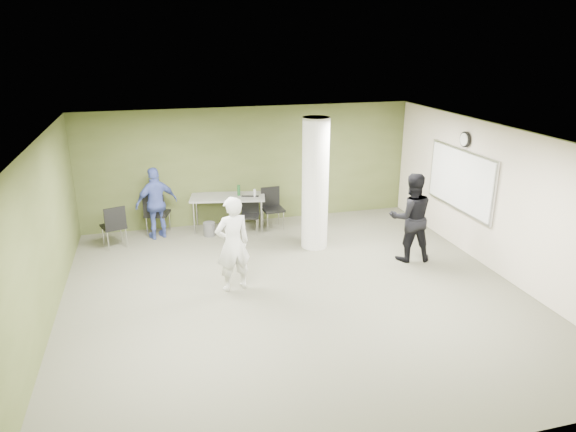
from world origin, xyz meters
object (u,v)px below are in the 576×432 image
object	(u,v)px
man_blue	(157,203)
man_black	(411,217)
woman_white	(233,244)
folding_table	(228,198)
chair_back_left	(114,223)

from	to	relation	value
man_blue	man_black	bearing A→B (deg)	132.78
woman_white	folding_table	bearing A→B (deg)	-109.95
chair_back_left	man_blue	xyz separation A→B (m)	(0.91, 0.37, 0.27)
woman_white	man_black	xyz separation A→B (m)	(3.66, 0.39, 0.04)
chair_back_left	woman_white	xyz separation A→B (m)	(2.15, -2.58, 0.32)
man_black	man_blue	bearing A→B (deg)	-18.67
chair_back_left	man_black	bearing A→B (deg)	140.13
folding_table	chair_back_left	xyz separation A→B (m)	(-2.54, -0.49, -0.21)
chair_back_left	woman_white	distance (m)	3.38
folding_table	woman_white	distance (m)	3.10
folding_table	woman_white	bearing A→B (deg)	-86.21
folding_table	man_blue	distance (m)	1.63
folding_table	man_black	xyz separation A→B (m)	(3.27, -2.69, 0.14)
man_black	man_blue	world-z (taller)	man_black
man_black	man_blue	distance (m)	5.53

